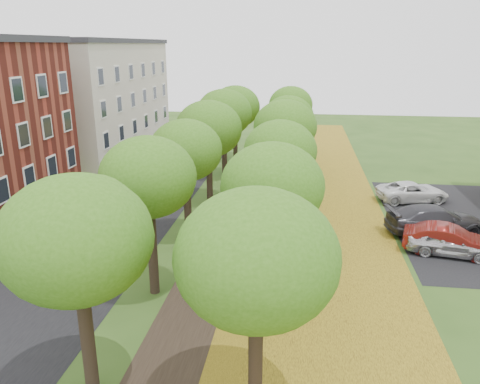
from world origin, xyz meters
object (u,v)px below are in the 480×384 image
(car_silver, at_px, (450,241))
(car_red, at_px, (449,240))
(bench, at_px, (233,288))
(car_white, at_px, (412,192))
(car_grey, at_px, (435,220))

(car_silver, bearing_deg, car_red, 10.86)
(bench, xyz_separation_m, car_white, (9.90, 13.87, 0.16))
(car_red, height_order, car_white, car_red)
(bench, relative_size, car_grey, 0.38)
(car_grey, bearing_deg, car_silver, 168.05)
(car_white, bearing_deg, car_grey, 166.74)
(car_grey, bearing_deg, car_white, -11.95)
(car_grey, relative_size, car_white, 1.15)
(car_silver, xyz_separation_m, car_red, (0.00, 0.10, 0.01))
(car_white, bearing_deg, car_red, 166.74)
(car_silver, distance_m, car_white, 8.34)
(bench, relative_size, car_silver, 0.49)
(car_silver, relative_size, car_grey, 0.77)
(car_red, xyz_separation_m, car_white, (0.00, 8.24, -0.07))
(car_red, relative_size, car_white, 0.93)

